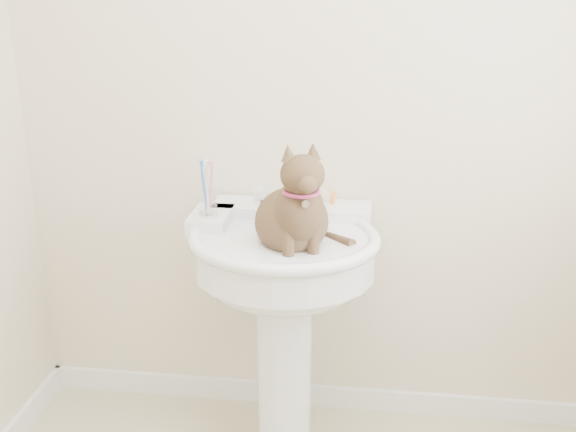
% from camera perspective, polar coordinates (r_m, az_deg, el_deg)
% --- Properties ---
extents(wall_back, '(2.20, 0.00, 2.50)m').
position_cam_1_polar(wall_back, '(2.34, 2.90, 10.21)').
color(wall_back, beige).
rests_on(wall_back, ground).
extents(baseboard_back, '(2.20, 0.02, 0.09)m').
position_cam_1_polar(baseboard_back, '(2.80, 2.44, -14.93)').
color(baseboard_back, white).
rests_on(baseboard_back, floor).
extents(pedestal_sink, '(0.64, 0.63, 0.88)m').
position_cam_1_polar(pedestal_sink, '(2.24, -0.38, -5.22)').
color(pedestal_sink, white).
rests_on(pedestal_sink, floor).
extents(faucet, '(0.28, 0.12, 0.14)m').
position_cam_1_polar(faucet, '(2.30, 0.19, 1.68)').
color(faucet, silver).
rests_on(faucet, pedestal_sink).
extents(soap_bar, '(0.10, 0.07, 0.03)m').
position_cam_1_polar(soap_bar, '(2.39, 2.93, 1.61)').
color(soap_bar, orange).
rests_on(soap_bar, pedestal_sink).
extents(toothbrush_cup, '(0.07, 0.07, 0.18)m').
position_cam_1_polar(toothbrush_cup, '(2.25, -6.79, 1.25)').
color(toothbrush_cup, silver).
rests_on(toothbrush_cup, pedestal_sink).
extents(cat, '(0.26, 0.32, 0.47)m').
position_cam_1_polar(cat, '(2.08, 0.47, 0.14)').
color(cat, brown).
rests_on(cat, pedestal_sink).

